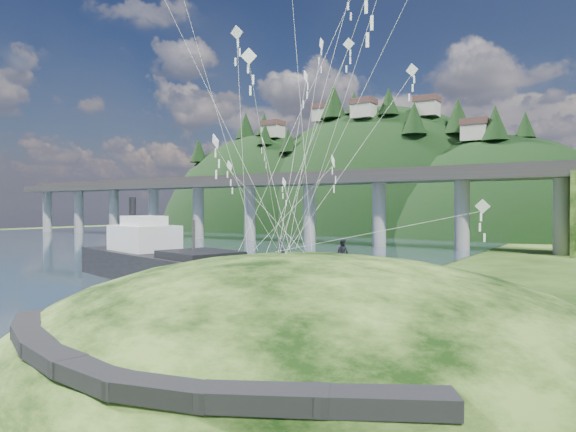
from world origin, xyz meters
The scene contains 10 objects.
ground centered at (0.00, 0.00, 0.00)m, with size 320.00×320.00×0.00m, color black.
water centered at (-72.00, 30.00, 0.01)m, with size 240.00×240.00×0.00m, color #2E4355.
grass_hill centered at (8.00, 2.00, -1.50)m, with size 36.00×32.00×13.00m.
footpath centered at (7.46, -9.74, 2.08)m, with size 22.29×5.84×0.83m.
bridge centered at (-26.46, 70.07, 9.70)m, with size 160.00×11.00×15.00m.
far_ridge centered at (-43.58, 122.17, -7.44)m, with size 153.00×70.00×94.50m.
work_barge centered at (-17.83, 14.97, 2.17)m, with size 25.66×13.20×8.67m.
wooden_dock centered at (-8.26, 7.16, 0.45)m, with size 14.26×7.24×1.03m.
kite_flyers centered at (7.62, 4.22, 5.74)m, with size 3.73×2.71×1.68m.
kite_swarm centered at (6.76, 5.14, 16.58)m, with size 16.62×17.61×20.73m.
Camera 1 is at (22.00, -21.92, 7.58)m, focal length 32.00 mm.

